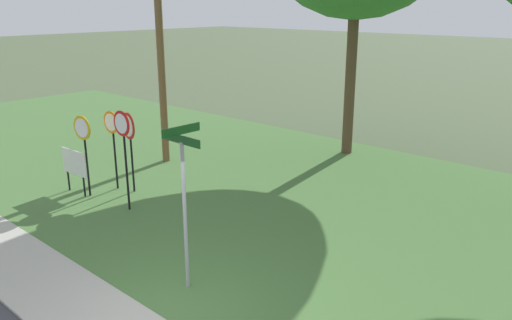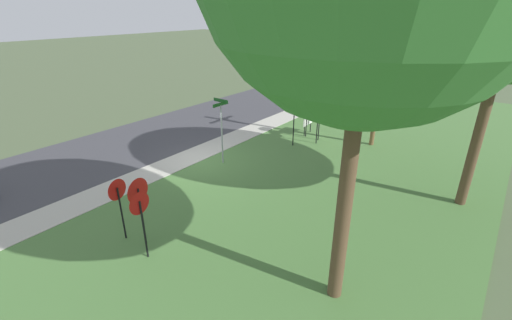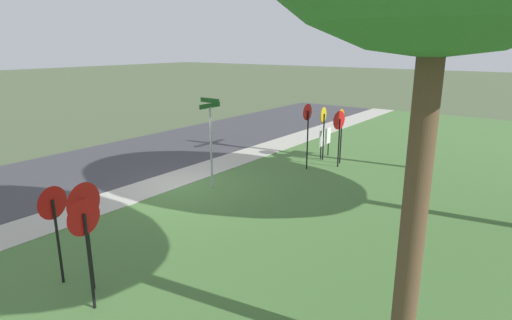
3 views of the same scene
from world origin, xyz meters
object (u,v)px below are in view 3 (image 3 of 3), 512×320
stop_sign_near_right (341,125)px  stop_sign_far_center (323,122)px  stop_sign_far_left (307,123)px  notice_board (325,138)px  yield_sign_far_left (85,229)px  street_name_post (211,136)px  yield_sign_near_right (84,211)px  yield_sign_near_left (53,213)px  utility_pole (419,54)px  stop_sign_near_left (339,127)px

stop_sign_near_right → stop_sign_far_center: stop_sign_near_right is taller
stop_sign_far_left → notice_board: bearing=-173.0°
yield_sign_far_left → street_name_post: street_name_post is taller
yield_sign_near_right → street_name_post: bearing=-169.3°
yield_sign_near_left → utility_pole: 13.63m
stop_sign_near_left → notice_board: size_ratio=1.81×
stop_sign_near_left → stop_sign_far_center: (-0.63, -1.01, -0.02)m
stop_sign_far_left → notice_board: (-2.08, -0.26, -1.02)m
stop_sign_far_left → yield_sign_near_right: bearing=4.2°
yield_sign_near_left → yield_sign_near_right: bearing=97.6°
yield_sign_far_left → stop_sign_far_center: bearing=-177.0°
utility_pole → yield_sign_near_right: bearing=-10.8°
street_name_post → yield_sign_near_right: bearing=21.3°
utility_pole → yield_sign_near_left: bearing=-13.7°
stop_sign_far_center → yield_sign_far_left: (12.07, 1.51, -0.03)m
stop_sign_near_left → street_name_post: (4.98, -2.29, 0.19)m
street_name_post → utility_pole: (-6.63, 4.63, 2.61)m
stop_sign_far_center → notice_board: stop_sign_far_center is taller
stop_sign_near_left → stop_sign_far_left: size_ratio=0.88×
stop_sign_far_center → stop_sign_far_left: bearing=-2.7°
stop_sign_near_right → street_name_post: street_name_post is taller
notice_board → stop_sign_far_left: bearing=4.5°
stop_sign_near_right → notice_board: stop_sign_near_right is taller
yield_sign_near_left → yield_sign_far_left: 1.33m
stop_sign_far_left → yield_sign_far_left: stop_sign_far_left is taller
stop_sign_far_center → yield_sign_near_right: stop_sign_far_center is taller
stop_sign_far_left → utility_pole: bearing=129.5°
utility_pole → stop_sign_far_left: bearing=-50.3°
stop_sign_near_left → yield_sign_near_right: (11.06, -0.08, 0.02)m
stop_sign_far_center → street_name_post: bearing=-20.7°
yield_sign_near_left → utility_pole: size_ratio=0.25×
stop_sign_far_center → yield_sign_near_left: bearing=-7.0°
stop_sign_near_left → stop_sign_far_left: bearing=-30.5°
stop_sign_near_left → notice_board: (-1.07, -1.12, -0.81)m
stop_sign_near_left → stop_sign_near_right: 0.58m
stop_sign_near_right → notice_board: size_ratio=1.81×
stop_sign_far_center → yield_sign_near_right: bearing=-3.4°
yield_sign_far_left → utility_pole: 13.52m
stop_sign_far_center → stop_sign_near_left: bearing=50.0°
street_name_post → utility_pole: utility_pole is taller
stop_sign_near_right → stop_sign_far_center: 0.84m
stop_sign_near_left → street_name_post: size_ratio=0.73×
yield_sign_far_left → yield_sign_near_right: bearing=-126.7°
yield_sign_near_right → yield_sign_far_left: bearing=48.2°
stop_sign_far_left → yield_sign_far_left: 10.51m
yield_sign_near_left → notice_board: yield_sign_near_left is taller
stop_sign_near_right → street_name_post: (5.54, -2.12, 0.22)m
yield_sign_near_right → street_name_post: street_name_post is taller
stop_sign_near_right → stop_sign_far_center: (-0.08, -0.84, 0.01)m
stop_sign_near_right → stop_sign_far_left: size_ratio=0.87×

